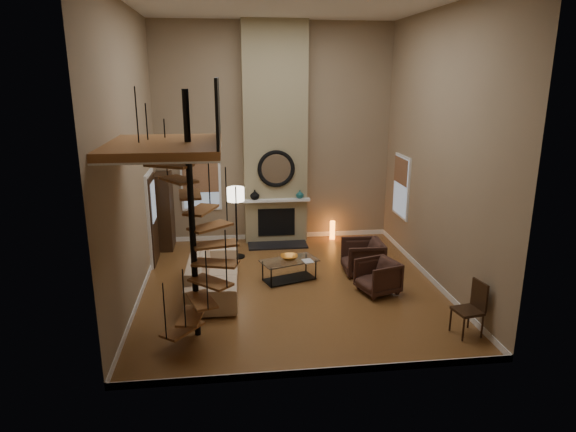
{
  "coord_description": "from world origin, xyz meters",
  "views": [
    {
      "loc": [
        -1.22,
        -9.57,
        4.22
      ],
      "look_at": [
        0.0,
        0.4,
        1.4
      ],
      "focal_mm": 31.44,
      "sensor_mm": 36.0,
      "label": 1
    }
  ],
  "objects": [
    {
      "name": "firebox",
      "position": [
        0.0,
        2.86,
        0.55
      ],
      "size": [
        0.95,
        0.02,
        0.72
      ],
      "primitive_type": "cube",
      "color": "black",
      "rests_on": "chimney_breast"
    },
    {
      "name": "sofa",
      "position": [
        -1.57,
        -0.05,
        0.4
      ],
      "size": [
        1.04,
        2.49,
        0.72
      ],
      "primitive_type": "imported",
      "rotation": [
        0.0,
        0.0,
        1.54
      ],
      "color": "#CAAE8C",
      "rests_on": "ground"
    },
    {
      "name": "hearth",
      "position": [
        0.0,
        2.57,
        0.02
      ],
      "size": [
        1.5,
        0.6,
        0.04
      ],
      "primitive_type": "cube",
      "color": "black",
      "rests_on": "ground"
    },
    {
      "name": "coffee_table",
      "position": [
        0.02,
        0.33,
        0.28
      ],
      "size": [
        1.3,
        0.94,
        0.44
      ],
      "color": "silver",
      "rests_on": "ground"
    },
    {
      "name": "window_back",
      "position": [
        -1.9,
        3.22,
        1.62
      ],
      "size": [
        1.02,
        0.06,
        1.52
      ],
      "color": "white",
      "rests_on": "back_wall"
    },
    {
      "name": "right_wall",
      "position": [
        3.0,
        0.0,
        2.75
      ],
      "size": [
        0.02,
        6.5,
        5.5
      ],
      "primitive_type": "cube",
      "color": "#927B5E",
      "rests_on": "ground"
    },
    {
      "name": "loft",
      "position": [
        -2.04,
        -1.8,
        3.24
      ],
      "size": [
        1.7,
        2.2,
        1.09
      ],
      "color": "#986032",
      "rests_on": "left_wall"
    },
    {
      "name": "accent_lamp",
      "position": [
        1.5,
        2.97,
        0.25
      ],
      "size": [
        0.14,
        0.14,
        0.49
      ],
      "primitive_type": "cylinder",
      "color": "orange",
      "rests_on": "ground"
    },
    {
      "name": "vase_right",
      "position": [
        0.6,
        2.82,
        1.28
      ],
      "size": [
        0.2,
        0.2,
        0.21
      ],
      "primitive_type": "imported",
      "color": "#185354",
      "rests_on": "mantel"
    },
    {
      "name": "armchair_far",
      "position": [
        1.75,
        -0.52,
        0.35
      ],
      "size": [
        0.91,
        0.9,
        0.67
      ],
      "primitive_type": "imported",
      "rotation": [
        0.0,
        0.0,
        -1.26
      ],
      "color": "#3C231B",
      "rests_on": "ground"
    },
    {
      "name": "mirror_frame",
      "position": [
        0.0,
        2.84,
        1.95
      ],
      "size": [
        0.94,
        0.1,
        0.94
      ],
      "primitive_type": "torus",
      "rotation": [
        1.57,
        0.0,
        0.0
      ],
      "color": "black",
      "rests_on": "chimney_breast"
    },
    {
      "name": "floor_lamp",
      "position": [
        -1.05,
        1.88,
        1.41
      ],
      "size": [
        0.4,
        0.4,
        1.71
      ],
      "color": "black",
      "rests_on": "ground"
    },
    {
      "name": "chimney_breast",
      "position": [
        0.0,
        3.06,
        2.75
      ],
      "size": [
        1.6,
        0.38,
        5.5
      ],
      "primitive_type": "cube",
      "color": "#948760",
      "rests_on": "ground"
    },
    {
      "name": "baseboard_right",
      "position": [
        2.99,
        0.0,
        0.06
      ],
      "size": [
        0.02,
        6.5,
        0.12
      ],
      "primitive_type": "cube",
      "color": "white",
      "rests_on": "ground"
    },
    {
      "name": "side_chair",
      "position": [
        2.75,
        -2.35,
        0.53
      ],
      "size": [
        0.49,
        0.47,
        0.93
      ],
      "color": "#311D10",
      "rests_on": "ground"
    },
    {
      "name": "mirror_disc",
      "position": [
        0.0,
        2.85,
        1.95
      ],
      "size": [
        0.8,
        0.01,
        0.8
      ],
      "primitive_type": "cylinder",
      "rotation": [
        1.57,
        0.0,
        0.0
      ],
      "color": "white",
      "rests_on": "chimney_breast"
    },
    {
      "name": "baseboard_left",
      "position": [
        -2.99,
        0.0,
        0.06
      ],
      "size": [
        0.02,
        6.5,
        0.12
      ],
      "primitive_type": "cube",
      "color": "white",
      "rests_on": "ground"
    },
    {
      "name": "left_wall",
      "position": [
        -3.0,
        0.0,
        2.75
      ],
      "size": [
        0.02,
        6.5,
        5.5
      ],
      "primitive_type": "cube",
      "color": "#927B5E",
      "rests_on": "ground"
    },
    {
      "name": "front_wall",
      "position": [
        0.0,
        -3.25,
        2.75
      ],
      "size": [
        6.0,
        0.02,
        5.5
      ],
      "primitive_type": "cube",
      "color": "#927B5E",
      "rests_on": "ground"
    },
    {
      "name": "armchair_near",
      "position": [
        1.75,
        0.56,
        0.35
      ],
      "size": [
        0.87,
        0.85,
        0.77
      ],
      "primitive_type": "imported",
      "rotation": [
        0.0,
        0.0,
        -1.6
      ],
      "color": "#3C231B",
      "rests_on": "ground"
    },
    {
      "name": "bowl",
      "position": [
        0.02,
        0.38,
        0.5
      ],
      "size": [
        0.36,
        0.36,
        0.09
      ],
      "primitive_type": "imported",
      "color": "orange",
      "rests_on": "coffee_table"
    },
    {
      "name": "book",
      "position": [
        0.37,
        0.18,
        0.46
      ],
      "size": [
        0.25,
        0.3,
        0.03
      ],
      "primitive_type": "imported",
      "rotation": [
        0.0,
        0.0,
        0.2
      ],
      "color": "gray",
      "rests_on": "coffee_table"
    },
    {
      "name": "ceiling",
      "position": [
        0.0,
        0.0,
        5.5
      ],
      "size": [
        6.0,
        6.5,
        0.01
      ],
      "primitive_type": "cube",
      "color": "silver",
      "rests_on": "back_wall"
    },
    {
      "name": "entry_door",
      "position": [
        -2.95,
        1.8,
        1.05
      ],
      "size": [
        0.1,
        1.05,
        2.16
      ],
      "color": "white",
      "rests_on": "ground"
    },
    {
      "name": "hutch",
      "position": [
        -2.81,
        2.83,
        0.95
      ],
      "size": [
        0.4,
        0.85,
        1.89
      ],
      "primitive_type": "cube",
      "color": "#311D10",
      "rests_on": "ground"
    },
    {
      "name": "baseboard_front",
      "position": [
        0.0,
        -3.24,
        0.06
      ],
      "size": [
        6.0,
        0.02,
        0.12
      ],
      "primitive_type": "cube",
      "color": "white",
      "rests_on": "ground"
    },
    {
      "name": "vase_left",
      "position": [
        -0.55,
        2.82,
        1.3
      ],
      "size": [
        0.24,
        0.24,
        0.25
      ],
      "primitive_type": "imported",
      "color": "black",
      "rests_on": "mantel"
    },
    {
      "name": "baseboard_back",
      "position": [
        0.0,
        3.24,
        0.06
      ],
      "size": [
        6.0,
        0.02,
        0.12
      ],
      "primitive_type": "cube",
      "color": "white",
      "rests_on": "ground"
    },
    {
      "name": "ground",
      "position": [
        0.0,
        0.0,
        -0.01
      ],
      "size": [
        6.0,
        6.5,
        0.01
      ],
      "primitive_type": "cube",
      "color": "#966230",
      "rests_on": "ground"
    },
    {
      "name": "spiral_stair",
      "position": [
        -1.78,
        -1.79,
        1.78
      ],
      "size": [
        1.47,
        1.47,
        4.06
      ],
      "color": "black",
      "rests_on": "ground"
    },
    {
      "name": "window_right",
      "position": [
        2.97,
        2.0,
        1.63
      ],
      "size": [
        0.06,
        1.02,
        1.52
      ],
      "color": "white",
      "rests_on": "right_wall"
    },
    {
      "name": "mantel",
      "position": [
        0.0,
        2.78,
        1.15
      ],
      "size": [
        1.7,
        0.18,
        0.06
      ],
      "primitive_type": "cube",
      "color": "white",
      "rests_on": "chimney_breast"
    },
    {
      "name": "back_wall",
      "position": [
        0.0,
        3.25,
        2.75
      ],
      "size": [
        6.0,
        0.02,
        5.5
      ],
      "primitive_type": "cube",
      "color": "#927B5E",
      "rests_on": "ground"
    }
  ]
}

